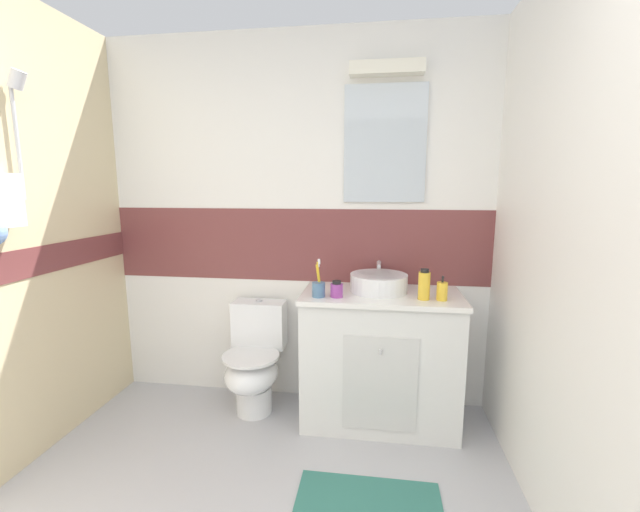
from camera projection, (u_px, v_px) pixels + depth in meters
The scene contains 10 objects.
wall_back_tiled at pixel (298, 221), 2.80m from camera, with size 3.20×0.20×2.50m.
wall_right_plain at pixel (608, 258), 1.40m from camera, with size 0.10×3.48×2.50m, color white.
vanity_cabinet at pixel (380, 357), 2.57m from camera, with size 0.98×0.53×0.85m.
sink_basin at pixel (379, 282), 2.52m from camera, with size 0.36×0.40×0.17m.
toilet at pixel (254, 361), 2.70m from camera, with size 0.37×0.50×0.74m.
toothbrush_cup at pixel (319, 288), 2.40m from camera, with size 0.08×0.08×0.23m.
soap_dispenser at pixel (442, 291), 2.32m from camera, with size 0.06×0.06×0.15m.
mouthwash_bottle at pixel (424, 285), 2.34m from camera, with size 0.07×0.07×0.18m.
hair_gel_jar at pixel (337, 290), 2.39m from camera, with size 0.07×0.07×0.10m.
bath_mat at pixel (368, 507), 1.90m from camera, with size 0.70×0.40×0.01m, color #337266.
Camera 1 is at (0.55, -0.31, 1.49)m, focal length 22.66 mm.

